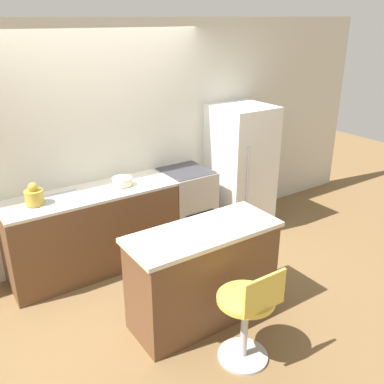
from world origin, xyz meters
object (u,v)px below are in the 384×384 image
(stool_chair, at_px, (248,316))
(kettle, at_px, (34,196))
(mixing_bowl, at_px, (122,181))
(oven_range, at_px, (186,206))
(refrigerator, at_px, (240,168))

(stool_chair, xyz_separation_m, kettle, (-1.03, 1.98, 0.57))
(mixing_bowl, bearing_deg, oven_range, 0.38)
(oven_range, relative_size, refrigerator, 0.57)
(refrigerator, distance_m, kettle, 2.56)
(stool_chair, height_order, kettle, kettle)
(oven_range, height_order, mixing_bowl, mixing_bowl)
(oven_range, relative_size, stool_chair, 1.03)
(stool_chair, xyz_separation_m, mixing_bowl, (-0.10, 1.98, 0.52))
(stool_chair, bearing_deg, refrigerator, 51.83)
(stool_chair, distance_m, kettle, 2.31)
(mixing_bowl, bearing_deg, stool_chair, -87.09)
(stool_chair, relative_size, kettle, 3.95)
(refrigerator, xyz_separation_m, mixing_bowl, (-1.62, 0.05, 0.15))
(mixing_bowl, bearing_deg, refrigerator, -1.70)
(kettle, relative_size, mixing_bowl, 1.04)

